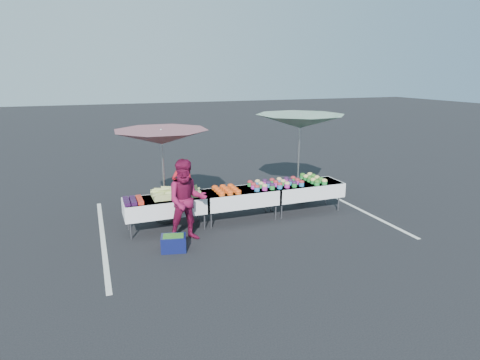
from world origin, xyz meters
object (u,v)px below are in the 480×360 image
object	(u,v)px
table_center	(240,197)
storage_bin	(174,243)
umbrella_left	(161,138)
table_left	(166,205)
umbrella_right	(300,122)
vendor	(183,187)
table_right	(306,189)
customer	(187,201)

from	to	relation	value
table_center	storage_bin	distance (m)	2.26
umbrella_left	storage_bin	xyz separation A→B (m)	(-0.15, -1.71, -1.87)
table_left	storage_bin	world-z (taller)	table_left
table_left	umbrella_left	bearing A→B (deg)	82.05
umbrella_right	storage_bin	size ratio (longest dim) A/B	5.29
table_left	table_center	bearing A→B (deg)	0.00
table_center	umbrella_left	world-z (taller)	umbrella_left
table_center	storage_bin	bearing A→B (deg)	-147.66
vendor	table_center	bearing A→B (deg)	163.21
vendor	umbrella_right	distance (m)	3.54
table_right	vendor	xyz separation A→B (m)	(-3.01, 0.83, 0.14)
umbrella_right	customer	bearing A→B (deg)	-156.04
vendor	umbrella_left	distance (m)	1.44
table_right	umbrella_right	size ratio (longest dim) A/B	0.62
customer	umbrella_left	distance (m)	1.74
storage_bin	table_center	bearing A→B (deg)	45.27
table_center	umbrella_right	world-z (taller)	umbrella_right
table_center	customer	size ratio (longest dim) A/B	1.06
table_center	customer	xyz separation A→B (m)	(-1.48, -0.75, 0.30)
table_center	table_right	world-z (taller)	same
vendor	storage_bin	world-z (taller)	vendor
table_left	customer	world-z (taller)	customer
table_center	vendor	world-z (taller)	vendor
table_right	umbrella_left	size ratio (longest dim) A/B	0.64
table_left	customer	bearing A→B (deg)	-66.80
table_right	umbrella_left	distance (m)	3.85
table_center	umbrella_left	xyz separation A→B (m)	(-1.73, 0.52, 1.45)
umbrella_right	storage_bin	distance (m)	4.82
vendor	storage_bin	bearing A→B (deg)	89.16
customer	umbrella_left	size ratio (longest dim) A/B	0.60
umbrella_right	storage_bin	xyz separation A→B (m)	(-3.89, -1.99, -2.04)
table_center	customer	distance (m)	1.68
storage_bin	vendor	bearing A→B (deg)	84.52
table_right	umbrella_right	bearing A→B (deg)	75.33
table_left	table_right	world-z (taller)	same
customer	storage_bin	distance (m)	0.93
table_left	umbrella_left	distance (m)	1.55
vendor	customer	size ratio (longest dim) A/B	0.82
table_right	vendor	distance (m)	3.12
table_left	table_center	world-z (taller)	same
table_left	umbrella_right	distance (m)	4.22
customer	umbrella_left	bearing A→B (deg)	107.71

